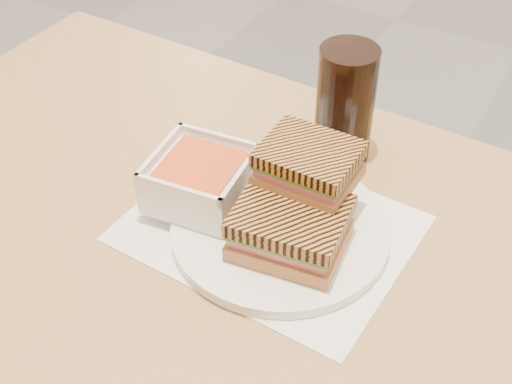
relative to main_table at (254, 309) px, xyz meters
The scene contains 7 objects.
main_table is the anchor object (origin of this frame).
tray_liner 0.12m from the main_table, 91.71° to the left, with size 0.34×0.27×0.00m.
plate 0.13m from the main_table, 67.48° to the left, with size 0.27×0.27×0.01m.
soup_bowl 0.19m from the main_table, 161.96° to the left, with size 0.13×0.13×0.06m.
panini_lower 0.16m from the main_table, 17.37° to the left, with size 0.14×0.12×0.06m.
panini_upper 0.22m from the main_table, 67.51° to the left, with size 0.11×0.09×0.05m.
cola_glass 0.29m from the main_table, 87.08° to the left, with size 0.08×0.08×0.17m.
Camera 1 is at (0.32, -2.53, 1.36)m, focal length 49.43 mm.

